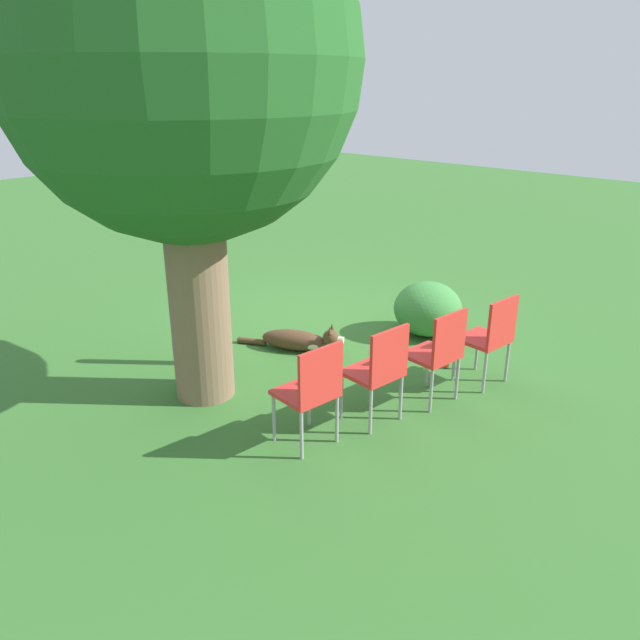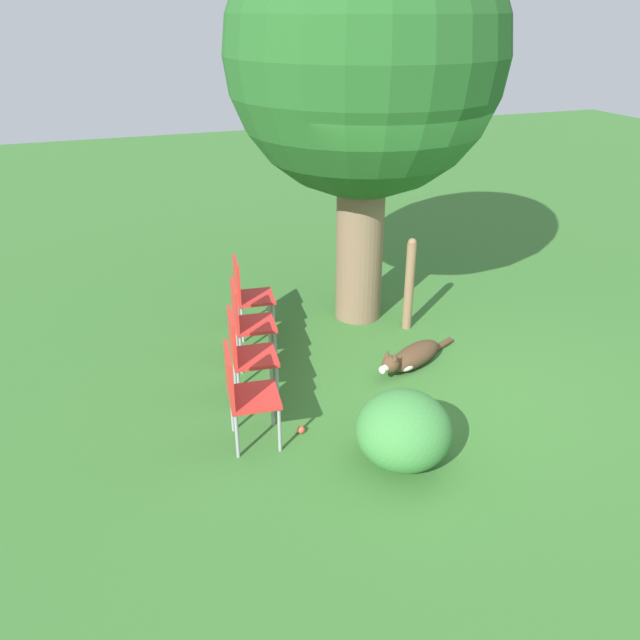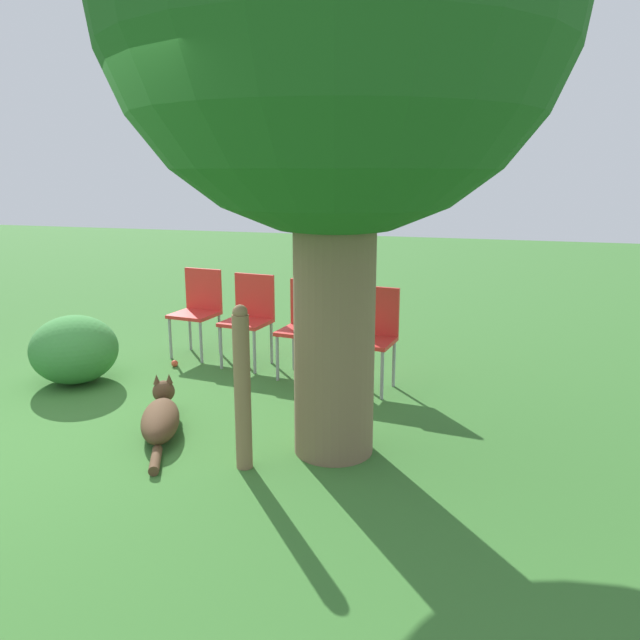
{
  "view_description": "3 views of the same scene",
  "coord_description": "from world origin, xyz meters",
  "px_view_note": "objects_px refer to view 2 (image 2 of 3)",
  "views": [
    {
      "loc": [
        -4.74,
        4.8,
        2.85
      ],
      "look_at": [
        -1.0,
        0.72,
        0.69
      ],
      "focal_mm": 35.0,
      "sensor_mm": 36.0,
      "label": 1
    },
    {
      "loc": [
        -3.08,
        -4.81,
        3.4
      ],
      "look_at": [
        -1.15,
        0.6,
        0.53
      ],
      "focal_mm": 35.0,
      "sensor_mm": 36.0,
      "label": 2
    },
    {
      "loc": [
        3.66,
        2.66,
        1.94
      ],
      "look_at": [
        -0.27,
        1.49,
        0.95
      ],
      "focal_mm": 35.0,
      "sensor_mm": 36.0,
      "label": 3
    }
  ],
  "objects_px": {
    "red_chair_2": "(246,318)",
    "tennis_ball": "(301,430)",
    "fence_post": "(409,284)",
    "red_chair_1": "(245,351)",
    "red_chair_0": "(244,390)",
    "dog": "(412,357)",
    "red_chair_3": "(247,292)",
    "oak_tree": "(365,59)"
  },
  "relations": [
    {
      "from": "red_chair_0",
      "to": "red_chair_3",
      "type": "height_order",
      "value": "same"
    },
    {
      "from": "red_chair_1",
      "to": "fence_post",
      "type": "bearing_deg",
      "value": 27.94
    },
    {
      "from": "red_chair_0",
      "to": "oak_tree",
      "type": "bearing_deg",
      "value": 53.1
    },
    {
      "from": "oak_tree",
      "to": "red_chair_2",
      "type": "height_order",
      "value": "oak_tree"
    },
    {
      "from": "fence_post",
      "to": "tennis_ball",
      "type": "relative_size",
      "value": 16.41
    },
    {
      "from": "red_chair_1",
      "to": "tennis_ball",
      "type": "height_order",
      "value": "red_chair_1"
    },
    {
      "from": "oak_tree",
      "to": "red_chair_1",
      "type": "height_order",
      "value": "oak_tree"
    },
    {
      "from": "fence_post",
      "to": "tennis_ball",
      "type": "bearing_deg",
      "value": -139.7
    },
    {
      "from": "red_chair_2",
      "to": "red_chair_3",
      "type": "distance_m",
      "value": 0.68
    },
    {
      "from": "fence_post",
      "to": "red_chair_1",
      "type": "xyz_separation_m",
      "value": [
        -2.15,
        -0.85,
        -0.03
      ]
    },
    {
      "from": "dog",
      "to": "fence_post",
      "type": "distance_m",
      "value": 1.02
    },
    {
      "from": "red_chair_2",
      "to": "tennis_ball",
      "type": "xyz_separation_m",
      "value": [
        0.14,
        -1.37,
        -0.5
      ]
    },
    {
      "from": "fence_post",
      "to": "red_chair_0",
      "type": "xyz_separation_m",
      "value": [
        -2.32,
        -1.51,
        -0.03
      ]
    },
    {
      "from": "fence_post",
      "to": "red_chair_2",
      "type": "distance_m",
      "value": 1.98
    },
    {
      "from": "fence_post",
      "to": "red_chair_1",
      "type": "bearing_deg",
      "value": -158.43
    },
    {
      "from": "dog",
      "to": "red_chair_0",
      "type": "distance_m",
      "value": 2.1
    },
    {
      "from": "red_chair_1",
      "to": "red_chair_3",
      "type": "distance_m",
      "value": 1.37
    },
    {
      "from": "dog",
      "to": "fence_post",
      "type": "height_order",
      "value": "fence_post"
    },
    {
      "from": "fence_post",
      "to": "red_chair_1",
      "type": "height_order",
      "value": "fence_post"
    },
    {
      "from": "fence_post",
      "to": "red_chair_2",
      "type": "bearing_deg",
      "value": -174.63
    },
    {
      "from": "dog",
      "to": "fence_post",
      "type": "relative_size",
      "value": 1.03
    },
    {
      "from": "fence_post",
      "to": "red_chair_1",
      "type": "relative_size",
      "value": 1.22
    },
    {
      "from": "oak_tree",
      "to": "fence_post",
      "type": "relative_size",
      "value": 4.0
    },
    {
      "from": "red_chair_0",
      "to": "tennis_ball",
      "type": "bearing_deg",
      "value": 1.67
    },
    {
      "from": "red_chair_1",
      "to": "red_chair_2",
      "type": "xyz_separation_m",
      "value": [
        0.17,
        0.66,
        0.0
      ]
    },
    {
      "from": "oak_tree",
      "to": "tennis_ball",
      "type": "relative_size",
      "value": 65.59
    },
    {
      "from": "red_chair_0",
      "to": "red_chair_1",
      "type": "xyz_separation_m",
      "value": [
        0.17,
        0.66,
        0.0
      ]
    },
    {
      "from": "dog",
      "to": "tennis_ball",
      "type": "distance_m",
      "value": 1.63
    },
    {
      "from": "red_chair_3",
      "to": "red_chair_1",
      "type": "bearing_deg",
      "value": -98.15
    },
    {
      "from": "dog",
      "to": "red_chair_0",
      "type": "height_order",
      "value": "red_chair_0"
    },
    {
      "from": "dog",
      "to": "red_chair_0",
      "type": "xyz_separation_m",
      "value": [
        -1.95,
        -0.67,
        0.41
      ]
    },
    {
      "from": "red_chair_0",
      "to": "red_chair_3",
      "type": "relative_size",
      "value": 1.0
    },
    {
      "from": "dog",
      "to": "red_chair_1",
      "type": "relative_size",
      "value": 1.25
    },
    {
      "from": "red_chair_0",
      "to": "tennis_ball",
      "type": "height_order",
      "value": "red_chair_0"
    },
    {
      "from": "fence_post",
      "to": "red_chair_3",
      "type": "distance_m",
      "value": 1.87
    },
    {
      "from": "oak_tree",
      "to": "dog",
      "type": "xyz_separation_m",
      "value": [
        0.05,
        -1.35,
        -2.82
      ]
    },
    {
      "from": "tennis_ball",
      "to": "dog",
      "type": "bearing_deg",
      "value": 25.84
    },
    {
      "from": "dog",
      "to": "red_chair_1",
      "type": "xyz_separation_m",
      "value": [
        -1.78,
        -0.01,
        0.41
      ]
    },
    {
      "from": "red_chair_1",
      "to": "red_chair_2",
      "type": "relative_size",
      "value": 1.0
    },
    {
      "from": "red_chair_2",
      "to": "tennis_ball",
      "type": "bearing_deg",
      "value": -77.58
    },
    {
      "from": "oak_tree",
      "to": "dog",
      "type": "bearing_deg",
      "value": -87.72
    },
    {
      "from": "dog",
      "to": "red_chair_3",
      "type": "height_order",
      "value": "red_chair_3"
    }
  ]
}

